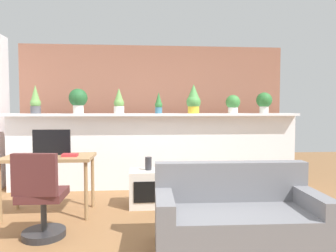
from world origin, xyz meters
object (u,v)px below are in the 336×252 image
(potted_plant_4, at_px, (194,99))
(potted_plant_0, at_px, (35,101))
(potted_plant_6, at_px, (264,101))
(book_on_desk, at_px, (70,155))
(office_chair, at_px, (41,202))
(potted_plant_3, at_px, (159,104))
(desk, at_px, (49,163))
(vase_on_shelf, at_px, (148,164))
(tv_monitor, at_px, (52,142))
(potted_plant_5, at_px, (233,103))
(side_cube_shelf, at_px, (144,188))
(couch, at_px, (237,220))
(potted_plant_2, at_px, (119,102))
(potted_plant_1, at_px, (78,99))

(potted_plant_4, bearing_deg, potted_plant_0, 178.58)
(potted_plant_0, xyz_separation_m, potted_plant_6, (3.78, -0.05, -0.01))
(potted_plant_4, relative_size, book_on_desk, 2.60)
(office_chair, bearing_deg, potted_plant_4, 44.86)
(potted_plant_3, relative_size, office_chair, 0.39)
(desk, relative_size, office_chair, 1.21)
(potted_plant_4, bearing_deg, potted_plant_3, 173.76)
(potted_plant_3, bearing_deg, vase_on_shelf, -101.71)
(tv_monitor, bearing_deg, office_chair, -81.60)
(potted_plant_5, height_order, vase_on_shelf, potted_plant_5)
(office_chair, xyz_separation_m, side_cube_shelf, (1.06, 1.00, -0.14))
(potted_plant_6, xyz_separation_m, couch, (-1.16, -2.28, -1.19))
(side_cube_shelf, bearing_deg, potted_plant_3, 75.25)
(potted_plant_2, height_order, couch, potted_plant_2)
(potted_plant_5, xyz_separation_m, book_on_desk, (-2.44, -1.24, -0.67))
(potted_plant_0, relative_size, potted_plant_1, 1.14)
(tv_monitor, distance_m, side_cube_shelf, 1.37)
(potted_plant_2, height_order, office_chair, potted_plant_2)
(side_cube_shelf, bearing_deg, office_chair, -136.83)
(potted_plant_6, xyz_separation_m, tv_monitor, (-3.23, -1.04, -0.56))
(potted_plant_6, bearing_deg, potted_plant_1, 179.79)
(desk, xyz_separation_m, tv_monitor, (0.01, 0.08, 0.25))
(potted_plant_5, bearing_deg, office_chair, -142.90)
(office_chair, bearing_deg, potted_plant_0, 109.31)
(vase_on_shelf, bearing_deg, tv_monitor, -172.46)
(potted_plant_5, bearing_deg, potted_plant_2, -178.67)
(vase_on_shelf, bearing_deg, potted_plant_0, 152.84)
(potted_plant_3, distance_m, potted_plant_4, 0.58)
(desk, height_order, book_on_desk, book_on_desk)
(potted_plant_1, relative_size, office_chair, 0.44)
(potted_plant_1, bearing_deg, potted_plant_2, -0.14)
(potted_plant_0, height_order, side_cube_shelf, potted_plant_0)
(potted_plant_3, height_order, tv_monitor, potted_plant_3)
(tv_monitor, bearing_deg, potted_plant_2, 53.27)
(potted_plant_1, relative_size, desk, 0.37)
(office_chair, relative_size, side_cube_shelf, 1.82)
(potted_plant_5, height_order, couch, potted_plant_5)
(potted_plant_2, xyz_separation_m, vase_on_shelf, (0.46, -0.89, -0.87))
(potted_plant_1, height_order, tv_monitor, potted_plant_1)
(office_chair, distance_m, side_cube_shelf, 1.46)
(tv_monitor, relative_size, couch, 0.30)
(potted_plant_3, bearing_deg, potted_plant_0, 179.98)
(potted_plant_0, bearing_deg, book_on_desk, -56.60)
(office_chair, distance_m, book_on_desk, 0.81)
(desk, relative_size, vase_on_shelf, 6.08)
(desk, bearing_deg, potted_plant_1, 82.71)
(potted_plant_3, relative_size, book_on_desk, 1.89)
(potted_plant_4, bearing_deg, potted_plant_5, 5.82)
(office_chair, relative_size, book_on_desk, 4.88)
(potted_plant_2, xyz_separation_m, potted_plant_6, (2.44, -0.01, 0.01))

